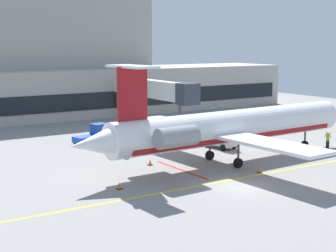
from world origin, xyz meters
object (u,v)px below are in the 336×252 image
regional_jet (230,127)px  marshaller (328,140)px  baggage_tug (223,140)px  pushback_tractor (94,135)px

regional_jet → marshaller: 13.49m
marshaller → baggage_tug: bearing=147.5°
pushback_tractor → marshaller: size_ratio=2.38×
regional_jet → baggage_tug: 7.08m
marshaller → pushback_tractor: bearing=141.1°
baggage_tug → pushback_tractor: bearing=136.2°
regional_jet → baggage_tug: bearing=56.7°
baggage_tug → marshaller: bearing=-32.5°
pushback_tractor → baggage_tug: bearing=-43.8°
regional_jet → marshaller: (13.24, -0.57, -2.52)m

